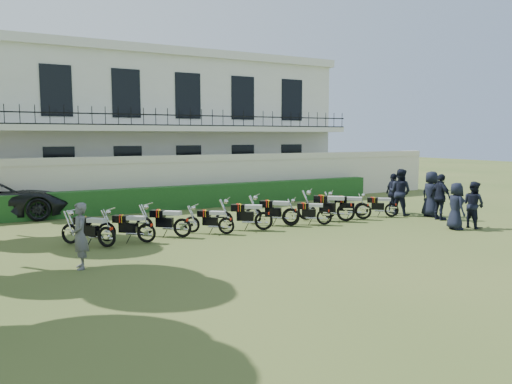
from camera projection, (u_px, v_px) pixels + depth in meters
The scene contains 21 objects.
ground at pixel (261, 239), 15.38m from camera, with size 100.00×100.00×0.00m, color #394E1F.
perimeter_wall at pixel (174, 181), 22.23m from camera, with size 30.00×0.35×2.30m.
hedge at pixel (201, 196), 22.08m from camera, with size 18.00×0.60×1.00m, color #184217.
building at pixel (136, 126), 27.14m from camera, with size 20.40×9.60×7.40m.
motorcycle_0 at pixel (107, 232), 14.07m from camera, with size 1.31×1.47×1.02m.
motorcycle_1 at pixel (146, 228), 14.68m from camera, with size 1.50×1.18×0.99m.
motorcycle_2 at pixel (182, 223), 15.45m from camera, with size 1.45×1.35×1.03m.
motorcycle_3 at pixel (226, 222), 15.97m from camera, with size 1.35×1.16×0.93m.
motorcycle_4 at pixel (264, 216), 16.63m from camera, with size 1.67×1.19×1.07m.
motorcycle_5 at pixel (291, 213), 17.42m from camera, with size 1.55×1.38×1.08m.
motorcycle_6 at pixel (324, 213), 17.66m from camera, with size 1.44×1.09×0.94m.
motorcycle_7 at pixel (346, 208), 18.33m from camera, with size 1.71×1.44×1.16m.
motorcycle_8 at pixel (363, 207), 18.80m from camera, with size 1.51×1.35×1.06m.
motorcycle_9 at pixel (392, 207), 19.39m from camera, with size 1.35×1.16×0.92m.
inspector at pixel (80, 236), 11.86m from camera, with size 0.58×0.38×1.59m, color #5D5D63.
officer_0 at pixel (456, 206), 16.87m from camera, with size 0.78×0.51×1.60m, color black.
officer_1 at pixel (473, 205), 17.15m from camera, with size 0.78×0.61×1.61m, color black.
officer_2 at pixel (441, 197), 18.75m from camera, with size 1.02×0.43×1.75m, color black.
officer_3 at pixel (431, 194), 19.55m from camera, with size 0.88×0.57×1.79m, color black.
officer_4 at pixel (400, 192), 19.88m from camera, with size 0.90×0.70×1.86m, color black.
officer_5 at pixel (393, 193), 20.36m from camera, with size 0.96×0.40×1.65m, color black.
Camera 1 is at (-7.38, -13.20, 3.16)m, focal length 35.00 mm.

